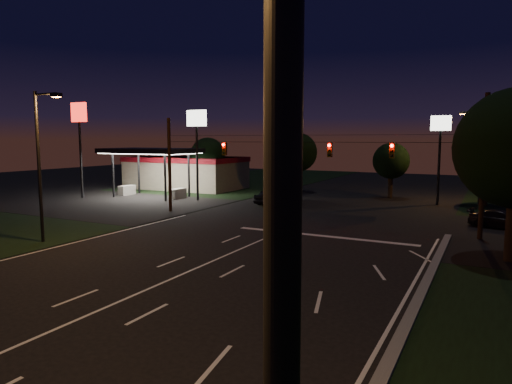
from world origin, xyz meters
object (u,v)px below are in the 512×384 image
Objects in this scene: car_oncoming_a at (273,196)px; car_oncoming_b at (285,195)px; utility_pole_right at (480,239)px; car_cross at (502,220)px.

car_oncoming_b is (0.53, 1.67, -0.06)m from car_oncoming_a.
car_cross is at bearing 74.14° from utility_pole_right.
car_oncoming_a reaches higher than car_oncoming_b.
car_oncoming_a is 19.68m from car_cross.
car_oncoming_a is 1.76m from car_oncoming_b.
car_cross is (1.28, 4.52, 0.63)m from utility_pole_right.
car_cross is (19.34, -3.66, -0.14)m from car_oncoming_a.
utility_pole_right is at bearing 146.72° from car_oncoming_b.
car_oncoming_a is at bearing 155.62° from utility_pole_right.
utility_pole_right is 2.07× the size of car_cross.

